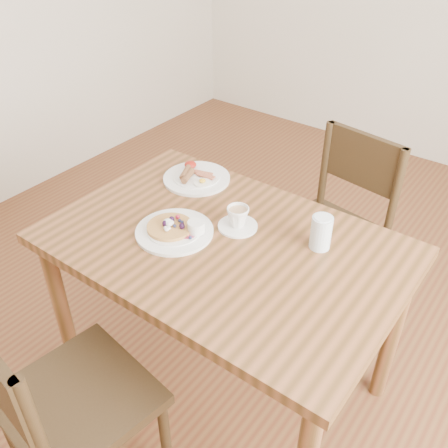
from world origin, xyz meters
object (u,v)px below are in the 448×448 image
object	(u,v)px
dining_table	(224,263)
chair_far	(336,224)
teacup_saucer	(238,219)
chair_near	(59,402)
water_glass	(321,232)
pancake_plate	(176,230)
breakfast_plate	(196,177)

from	to	relation	value
dining_table	chair_far	bearing A→B (deg)	79.48
dining_table	chair_far	world-z (taller)	chair_far
dining_table	teacup_saucer	bearing A→B (deg)	95.61
dining_table	chair_near	xyz separation A→B (m)	(-0.12, -0.65, -0.16)
chair_near	teacup_saucer	distance (m)	0.81
water_glass	chair_near	bearing A→B (deg)	-115.92
pancake_plate	water_glass	bearing A→B (deg)	27.76
breakfast_plate	teacup_saucer	xyz separation A→B (m)	(0.33, -0.17, 0.02)
pancake_plate	chair_far	bearing A→B (deg)	68.75
teacup_saucer	chair_near	bearing A→B (deg)	-98.69
dining_table	breakfast_plate	size ratio (longest dim) A/B	4.44
breakfast_plate	teacup_saucer	size ratio (longest dim) A/B	1.93
teacup_saucer	water_glass	bearing A→B (deg)	14.26
chair_far	water_glass	world-z (taller)	chair_far
chair_near	chair_far	distance (m)	1.34
teacup_saucer	water_glass	distance (m)	0.29
pancake_plate	teacup_saucer	bearing A→B (deg)	45.94
pancake_plate	breakfast_plate	bearing A→B (deg)	118.67
dining_table	water_glass	bearing A→B (deg)	31.01
chair_near	chair_far	world-z (taller)	same
teacup_saucer	chair_far	bearing A→B (deg)	76.97
chair_far	water_glass	distance (m)	0.61
chair_near	breakfast_plate	world-z (taller)	chair_near
chair_near	pancake_plate	distance (m)	0.65
pancake_plate	water_glass	size ratio (longest dim) A/B	2.29
dining_table	pancake_plate	xyz separation A→B (m)	(-0.16, -0.06, 0.11)
chair_near	chair_far	size ratio (longest dim) A/B	1.00
pancake_plate	teacup_saucer	size ratio (longest dim) A/B	1.93
chair_far	pancake_plate	bearing A→B (deg)	77.70
chair_near	teacup_saucer	size ratio (longest dim) A/B	6.29
chair_far	pancake_plate	distance (m)	0.83
chair_far	water_glass	size ratio (longest dim) A/B	7.46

